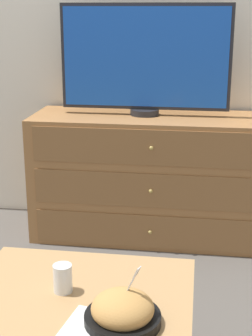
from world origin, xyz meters
name	(u,v)px	position (x,y,z in m)	size (l,w,h in m)	color
ground_plane	(142,216)	(0.00, 0.00, 0.00)	(12.00, 12.00, 0.00)	#56514C
wall_back	(144,26)	(0.00, 0.03, 1.30)	(12.00, 0.05, 2.60)	white
dresser	(155,177)	(0.11, -0.29, 0.39)	(1.52, 0.53, 0.78)	#9E6B3D
tv	(145,59)	(0.04, -0.25, 1.12)	(1.02, 0.18, 0.66)	#232328
coffee_table	(80,315)	(0.00, -1.89, 0.42)	(0.76, 0.62, 0.50)	tan
takeout_bowl	(123,312)	(0.17, -2.03, 0.54)	(0.23, 0.23, 0.19)	black
drink_cup	(63,280)	(-0.06, -1.87, 0.54)	(0.06, 0.06, 0.10)	#9E6638
napkin	(94,326)	(0.09, -2.06, 0.50)	(0.21, 0.21, 0.00)	white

